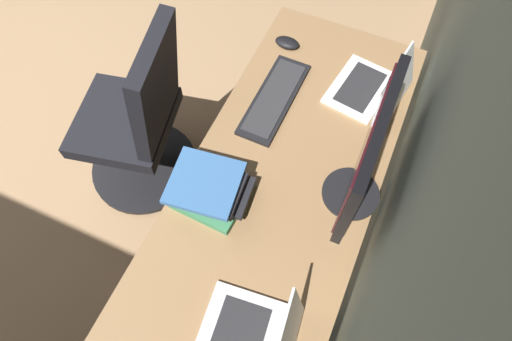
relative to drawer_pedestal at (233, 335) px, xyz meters
name	(u,v)px	position (x,y,z in m)	size (l,w,h in m)	color
wall_back	(456,155)	(-0.43, 0.37, 0.95)	(4.58, 0.10, 2.60)	slate
desk	(269,214)	(-0.39, -0.03, 0.31)	(1.85, 0.66, 0.73)	#936D47
drawer_pedestal	(233,335)	(0.00, 0.00, 0.00)	(0.40, 0.51, 0.69)	#936D47
monitor_primary	(366,157)	(-0.55, 0.21, 0.64)	(0.47, 0.20, 0.46)	black
laptop_left	(374,87)	(-0.99, 0.15, 0.43)	(0.32, 0.30, 0.20)	white
keyboard_main	(274,98)	(-0.81, -0.19, 0.39)	(0.42, 0.15, 0.02)	black
mouse_main	(287,43)	(-1.10, -0.25, 0.40)	(0.06, 0.10, 0.03)	black
book_stack_near	(209,189)	(-0.35, -0.23, 0.44)	(0.24, 0.29, 0.11)	#3D8456
office_chair	(140,125)	(-0.63, -0.76, 0.11)	(0.56, 0.59, 0.97)	black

